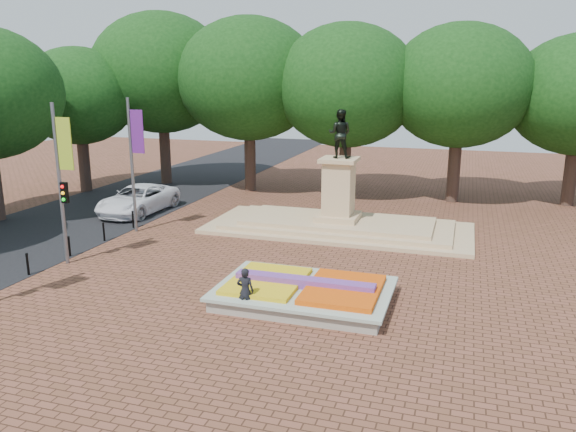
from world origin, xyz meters
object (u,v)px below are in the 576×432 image
at_px(flower_bed, 305,292).
at_px(pedestrian, 245,291).
at_px(van, 138,199).
at_px(monument, 338,214).

distance_m(flower_bed, pedestrian, 2.39).
height_order(van, pedestrian, pedestrian).
distance_m(monument, van, 12.37).
relative_size(flower_bed, van, 1.06).
xyz_separation_m(van, pedestrian, (11.71, -11.82, 0.01)).
distance_m(monument, pedestrian, 11.66).
xyz_separation_m(flower_bed, pedestrian, (-1.68, -1.64, 0.46)).
relative_size(flower_bed, monument, 0.45).
distance_m(flower_bed, van, 16.83).
bearing_deg(monument, pedestrian, -93.21).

